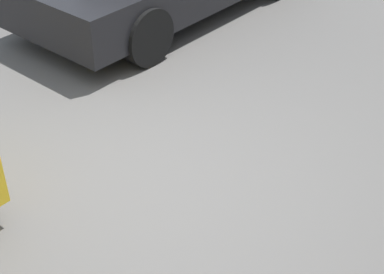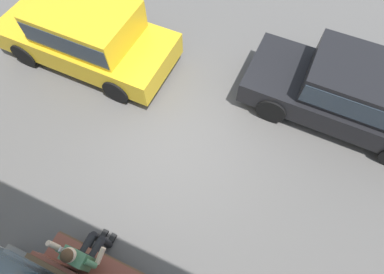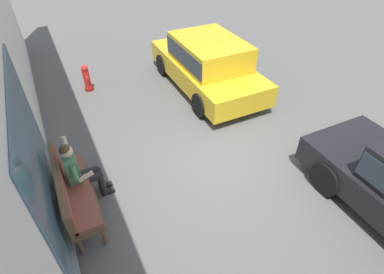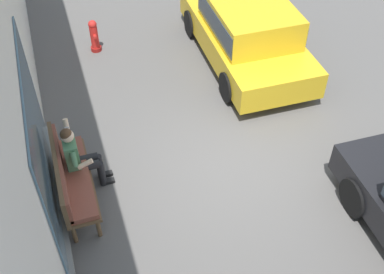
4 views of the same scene
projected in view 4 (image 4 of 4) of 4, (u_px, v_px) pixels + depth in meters
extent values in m
plane|color=#565451|center=(230.00, 162.00, 9.03)|extent=(60.00, 60.00, 0.00)
cube|color=slate|center=(40.00, 144.00, 7.33)|extent=(3.40, 0.03, 2.50)
cube|color=gray|center=(58.00, 196.00, 8.21)|extent=(3.60, 0.12, 0.10)
cylinder|color=brown|center=(61.00, 157.00, 8.83)|extent=(0.07, 0.07, 0.43)
cylinder|color=brown|center=(74.00, 234.00, 7.62)|extent=(0.07, 0.07, 0.43)
cylinder|color=brown|center=(82.00, 153.00, 8.91)|extent=(0.07, 0.07, 0.43)
cylinder|color=brown|center=(99.00, 227.00, 7.71)|extent=(0.07, 0.07, 0.43)
cube|color=brown|center=(76.00, 181.00, 8.10)|extent=(1.92, 0.55, 0.06)
cube|color=brown|center=(75.00, 178.00, 8.04)|extent=(1.86, 0.49, 0.10)
cube|color=brown|center=(58.00, 172.00, 7.83)|extent=(1.92, 0.07, 0.55)
cube|color=brown|center=(62.00, 171.00, 7.85)|extent=(1.86, 0.06, 0.47)
cylinder|color=black|center=(86.00, 159.00, 8.35)|extent=(0.15, 0.42, 0.15)
cylinder|color=black|center=(100.00, 167.00, 8.59)|extent=(0.12, 0.12, 0.54)
cube|color=black|center=(106.00, 174.00, 8.77)|extent=(0.10, 0.24, 0.07)
cylinder|color=black|center=(88.00, 166.00, 8.23)|extent=(0.15, 0.42, 0.15)
cylinder|color=black|center=(102.00, 174.00, 8.46)|extent=(0.12, 0.12, 0.54)
cube|color=black|center=(108.00, 181.00, 8.64)|extent=(0.10, 0.24, 0.07)
cube|color=black|center=(75.00, 165.00, 8.24)|extent=(0.34, 0.24, 0.14)
cube|color=#4C7F56|center=(72.00, 154.00, 8.05)|extent=(0.38, 0.22, 0.56)
sphere|color=beige|center=(67.00, 136.00, 7.76)|extent=(0.22, 0.22, 0.22)
sphere|color=#4C331E|center=(66.00, 134.00, 7.73)|extent=(0.20, 0.20, 0.20)
cylinder|color=#4C7F56|center=(74.00, 159.00, 7.81)|extent=(0.20, 0.10, 0.28)
cylinder|color=beige|center=(85.00, 164.00, 7.90)|extent=(0.08, 0.27, 0.17)
cylinder|color=#4C7F56|center=(68.00, 137.00, 8.09)|extent=(0.25, 0.10, 0.22)
cylinder|color=beige|center=(66.00, 126.00, 8.01)|extent=(0.16, 0.08, 0.25)
cube|color=silver|center=(67.00, 130.00, 7.86)|extent=(0.02, 0.07, 0.15)
cylinder|color=black|center=(355.00, 197.00, 7.99)|extent=(0.68, 0.20, 0.68)
cube|color=gold|center=(245.00, 38.00, 11.09)|extent=(4.36, 1.95, 0.60)
cube|color=gold|center=(250.00, 17.00, 10.52)|extent=(2.28, 1.68, 0.69)
cube|color=#28333D|center=(250.00, 17.00, 10.52)|extent=(2.24, 1.72, 0.49)
cylinder|color=black|center=(191.00, 24.00, 11.98)|extent=(0.67, 0.19, 0.66)
cylinder|color=black|center=(257.00, 13.00, 12.35)|extent=(0.67, 0.19, 0.66)
cylinder|color=black|center=(228.00, 87.00, 10.13)|extent=(0.67, 0.19, 0.66)
cylinder|color=black|center=(304.00, 73.00, 10.51)|extent=(0.67, 0.19, 0.66)
cylinder|color=maroon|center=(96.00, 48.00, 11.69)|extent=(0.26, 0.26, 0.10)
cylinder|color=red|center=(94.00, 37.00, 11.46)|extent=(0.19, 0.19, 0.55)
sphere|color=red|center=(92.00, 24.00, 11.23)|extent=(0.20, 0.20, 0.20)
cylinder|color=red|center=(95.00, 37.00, 11.31)|extent=(0.10, 0.08, 0.08)
cylinder|color=red|center=(93.00, 31.00, 11.50)|extent=(0.10, 0.08, 0.08)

